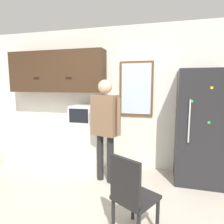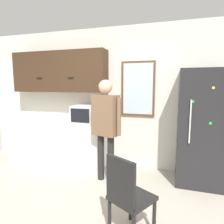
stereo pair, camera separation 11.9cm
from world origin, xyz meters
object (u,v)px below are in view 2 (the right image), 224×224
microwave (87,114)px  refrigerator (202,128)px  person (106,121)px  chair (127,194)px

microwave → refrigerator: bearing=0.2°
person → chair: person is taller
refrigerator → chair: bearing=-119.2°
microwave → chair: microwave is taller
person → refrigerator: (1.49, 0.40, -0.11)m
microwave → chair: (1.14, -1.53, -0.57)m
person → chair: size_ratio=1.86×
person → refrigerator: size_ratio=0.91×
person → microwave: bearing=159.0°
microwave → person: size_ratio=0.31×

